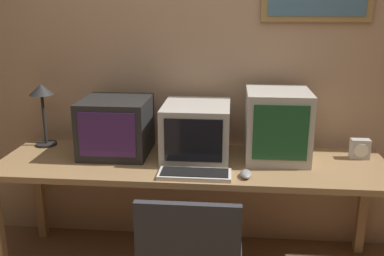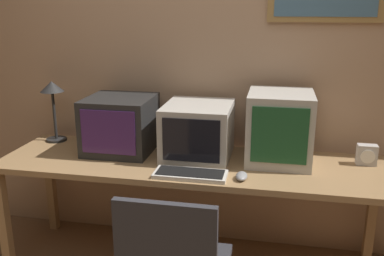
{
  "view_description": "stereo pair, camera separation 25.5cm",
  "coord_description": "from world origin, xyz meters",
  "px_view_note": "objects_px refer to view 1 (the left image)",
  "views": [
    {
      "loc": [
        0.23,
        -1.39,
        1.67
      ],
      "look_at": [
        0.0,
        1.05,
        0.95
      ],
      "focal_mm": 40.0,
      "sensor_mm": 36.0,
      "label": 1
    },
    {
      "loc": [
        0.48,
        -1.35,
        1.67
      ],
      "look_at": [
        0.0,
        1.05,
        0.95
      ],
      "focal_mm": 40.0,
      "sensor_mm": 36.0,
      "label": 2
    }
  ],
  "objects_px": {
    "monitor_right": "(277,125)",
    "desk_lamp": "(42,99)",
    "monitor_left": "(116,126)",
    "keyboard_main": "(195,174)",
    "desk_clock": "(360,149)",
    "monitor_center": "(196,131)",
    "mouse_near_keyboard": "(246,174)"
  },
  "relations": [
    {
      "from": "monitor_right",
      "to": "desk_lamp",
      "type": "relative_size",
      "value": 1.01
    },
    {
      "from": "monitor_left",
      "to": "keyboard_main",
      "type": "xyz_separation_m",
      "value": [
        0.53,
        -0.34,
        -0.17
      ]
    },
    {
      "from": "desk_clock",
      "to": "desk_lamp",
      "type": "bearing_deg",
      "value": 178.0
    },
    {
      "from": "monitor_right",
      "to": "desk_lamp",
      "type": "distance_m",
      "value": 1.54
    },
    {
      "from": "monitor_center",
      "to": "desk_lamp",
      "type": "bearing_deg",
      "value": 173.39
    },
    {
      "from": "desk_clock",
      "to": "desk_lamp",
      "type": "height_order",
      "value": "desk_lamp"
    },
    {
      "from": "mouse_near_keyboard",
      "to": "monitor_left",
      "type": "bearing_deg",
      "value": 158.09
    },
    {
      "from": "monitor_right",
      "to": "desk_clock",
      "type": "bearing_deg",
      "value": 3.96
    },
    {
      "from": "mouse_near_keyboard",
      "to": "desk_lamp",
      "type": "height_order",
      "value": "desk_lamp"
    },
    {
      "from": "monitor_right",
      "to": "keyboard_main",
      "type": "bearing_deg",
      "value": -144.19
    },
    {
      "from": "desk_lamp",
      "to": "monitor_center",
      "type": "bearing_deg",
      "value": -6.61
    },
    {
      "from": "monitor_center",
      "to": "keyboard_main",
      "type": "distance_m",
      "value": 0.37
    },
    {
      "from": "monitor_left",
      "to": "mouse_near_keyboard",
      "type": "bearing_deg",
      "value": -21.91
    },
    {
      "from": "desk_clock",
      "to": "keyboard_main",
      "type": "bearing_deg",
      "value": -159.13
    },
    {
      "from": "desk_lamp",
      "to": "mouse_near_keyboard",
      "type": "bearing_deg",
      "value": -18.14
    },
    {
      "from": "monitor_left",
      "to": "desk_clock",
      "type": "height_order",
      "value": "monitor_left"
    },
    {
      "from": "keyboard_main",
      "to": "mouse_near_keyboard",
      "type": "height_order",
      "value": "mouse_near_keyboard"
    },
    {
      "from": "mouse_near_keyboard",
      "to": "desk_clock",
      "type": "distance_m",
      "value": 0.8
    },
    {
      "from": "keyboard_main",
      "to": "desk_lamp",
      "type": "distance_m",
      "value": 1.19
    },
    {
      "from": "desk_lamp",
      "to": "desk_clock",
      "type": "bearing_deg",
      "value": -2.0
    },
    {
      "from": "monitor_center",
      "to": "desk_clock",
      "type": "height_order",
      "value": "monitor_center"
    },
    {
      "from": "keyboard_main",
      "to": "desk_clock",
      "type": "distance_m",
      "value": 1.07
    },
    {
      "from": "desk_lamp",
      "to": "monitor_left",
      "type": "bearing_deg",
      "value": -11.93
    },
    {
      "from": "monitor_left",
      "to": "monitor_center",
      "type": "relative_size",
      "value": 0.93
    },
    {
      "from": "monitor_center",
      "to": "keyboard_main",
      "type": "bearing_deg",
      "value": -86.87
    },
    {
      "from": "mouse_near_keyboard",
      "to": "keyboard_main",
      "type": "bearing_deg",
      "value": -177.38
    },
    {
      "from": "monitor_center",
      "to": "desk_clock",
      "type": "distance_m",
      "value": 1.02
    },
    {
      "from": "monitor_center",
      "to": "monitor_right",
      "type": "bearing_deg",
      "value": 1.45
    },
    {
      "from": "monitor_right",
      "to": "keyboard_main",
      "type": "xyz_separation_m",
      "value": [
        -0.48,
        -0.34,
        -0.2
      ]
    },
    {
      "from": "monitor_center",
      "to": "keyboard_main",
      "type": "height_order",
      "value": "monitor_center"
    },
    {
      "from": "keyboard_main",
      "to": "mouse_near_keyboard",
      "type": "xyz_separation_m",
      "value": [
        0.28,
        0.01,
        0.01
      ]
    },
    {
      "from": "keyboard_main",
      "to": "monitor_left",
      "type": "bearing_deg",
      "value": 147.3
    }
  ]
}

